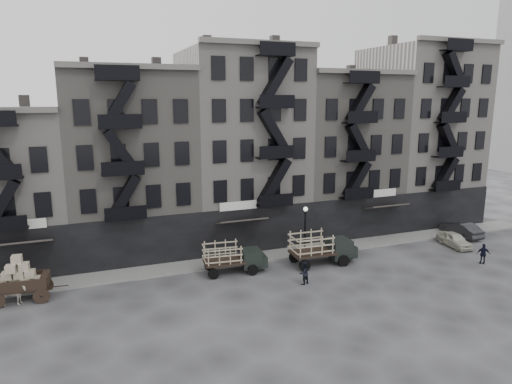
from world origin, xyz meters
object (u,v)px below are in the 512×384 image
object	(u,v)px
horse	(11,295)
car_east	(454,240)
wagon	(18,276)
car_far	(461,229)
pedestrian_mid	(304,273)
policeman	(483,254)
stake_truck_west	(233,256)
stake_truck_east	(321,246)

from	to	relation	value
horse	car_east	distance (m)	35.21
wagon	car_far	distance (m)	37.62
pedestrian_mid	policeman	xyz separation A→B (m)	(15.16, -1.49, -0.01)
car_east	car_far	world-z (taller)	car_far
stake_truck_west	stake_truck_east	distance (m)	7.13
stake_truck_west	car_far	world-z (taller)	stake_truck_west
stake_truck_east	car_far	bearing A→B (deg)	8.63
horse	car_east	size ratio (longest dim) A/B	0.48
wagon	stake_truck_east	xyz separation A→B (m)	(21.57, -1.14, -0.21)
horse	stake_truck_west	world-z (taller)	stake_truck_west
car_far	stake_truck_west	bearing A→B (deg)	3.07
pedestrian_mid	stake_truck_east	bearing A→B (deg)	-153.64
car_east	car_far	distance (m)	3.51
wagon	policeman	xyz separation A→B (m)	(33.63, -5.70, -0.90)
stake_truck_west	policeman	distance (m)	19.89
car_east	car_far	xyz separation A→B (m)	(2.83, 2.08, 0.08)
wagon	policeman	size ratio (longest dim) A/B	2.23
car_far	policeman	size ratio (longest dim) A/B	2.58
pedestrian_mid	horse	bearing A→B (deg)	-28.98
car_far	policeman	bearing A→B (deg)	58.46
wagon	stake_truck_east	distance (m)	21.60
wagon	pedestrian_mid	world-z (taller)	wagon
car_far	pedestrian_mid	bearing A→B (deg)	14.84
wagon	stake_truck_west	size ratio (longest dim) A/B	0.76
car_east	policeman	xyz separation A→B (m)	(-1.14, -4.20, 0.21)
car_far	policeman	distance (m)	7.43
wagon	policeman	bearing A→B (deg)	-5.32
wagon	stake_truck_west	bearing A→B (deg)	2.93
wagon	policeman	distance (m)	34.12
car_east	pedestrian_mid	bearing A→B (deg)	-164.42
wagon	pedestrian_mid	bearing A→B (deg)	-8.54
wagon	stake_truck_west	world-z (taller)	wagon
horse	pedestrian_mid	size ratio (longest dim) A/B	1.06
stake_truck_east	wagon	bearing A→B (deg)	179.52
stake_truck_west	wagon	bearing A→B (deg)	-175.53
stake_truck_west	stake_truck_east	bearing A→B (deg)	-0.52
stake_truck_east	car_east	size ratio (longest dim) A/B	1.47
horse	stake_truck_west	size ratio (longest dim) A/B	0.37
pedestrian_mid	policeman	size ratio (longest dim) A/B	1.01
stake_truck_east	car_far	xyz separation A→B (m)	(16.03, 1.71, -0.81)
stake_truck_west	pedestrian_mid	distance (m)	5.58
car_east	car_far	bearing A→B (deg)	42.46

